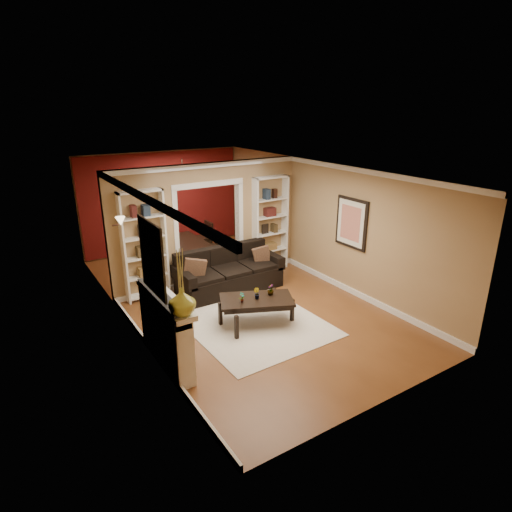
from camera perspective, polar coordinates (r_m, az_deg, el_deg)
floor at (r=9.12m, az=-2.68°, el=-5.60°), size 8.00×8.00×0.00m
ceiling at (r=8.33m, az=-2.98°, el=11.43°), size 8.00×8.00×0.00m
wall_back at (r=12.16m, az=-12.31°, el=7.18°), size 8.00×0.00×8.00m
wall_front at (r=5.75m, az=17.59°, el=-7.57°), size 8.00×0.00×8.00m
wall_left at (r=7.83m, az=-17.26°, el=-0.20°), size 0.00×8.00×8.00m
wall_right at (r=9.89m, az=8.60°, el=4.57°), size 0.00×8.00×8.00m
partition_wall at (r=9.65m, az=-6.38°, el=4.29°), size 4.50×0.15×2.70m
red_back_panel at (r=12.14m, az=-12.25°, el=7.02°), size 4.44×0.04×2.64m
dining_window at (r=12.06m, az=-12.26°, el=8.05°), size 0.78×0.03×0.98m
area_rug at (r=8.34m, az=-1.47°, el=-8.09°), size 2.41×3.31×0.01m
sofa at (r=9.34m, az=-3.58°, el=-1.93°), size 2.33×1.01×0.91m
pillow_left at (r=8.91m, az=-8.20°, el=-1.73°), size 0.47×0.25×0.45m
pillow_right at (r=9.66m, az=0.74°, el=-0.02°), size 0.39×0.23×0.38m
coffee_table at (r=8.02m, az=0.08°, el=-7.32°), size 1.51×1.21×0.50m
plant_left at (r=7.72m, az=-1.87°, el=-5.55°), size 0.13×0.11×0.20m
plant_center at (r=7.86m, az=0.08°, el=-5.03°), size 0.11×0.13×0.20m
plant_right at (r=8.02m, az=1.95°, el=-4.50°), size 0.17×0.17×0.21m
bookshelf_left at (r=9.01m, az=-14.70°, el=1.30°), size 0.90×0.30×2.30m
bookshelf_right at (r=10.31m, az=1.84°, el=4.27°), size 0.90×0.30×2.30m
fireplace at (r=6.86m, az=-11.79°, el=-9.64°), size 0.32×1.70×1.16m
vase at (r=5.92m, az=-9.83°, el=-6.00°), size 0.45×0.45×0.39m
mirror at (r=6.32m, az=-13.73°, el=-0.24°), size 0.03×0.95×1.10m
wall_sconce at (r=8.22m, az=-18.00°, el=4.18°), size 0.18×0.18×0.22m
framed_art at (r=9.11m, az=12.57°, el=4.31°), size 0.04×0.85×1.05m
dining_table at (r=11.21m, az=-9.17°, el=0.65°), size 1.60×0.89×0.56m
dining_chair_nw at (r=10.72m, az=-11.23°, el=0.16°), size 0.48×0.48×0.75m
dining_chair_ne at (r=11.13m, az=-5.99°, el=1.20°), size 0.42×0.42×0.76m
dining_chair_sw at (r=11.25m, az=-12.38°, el=1.08°), size 0.39×0.39×0.78m
dining_chair_se at (r=11.63m, az=-7.34°, el=2.35°), size 0.60×0.60×0.91m
chandelier at (r=10.84m, az=-10.09°, el=9.45°), size 0.50×0.50×0.30m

